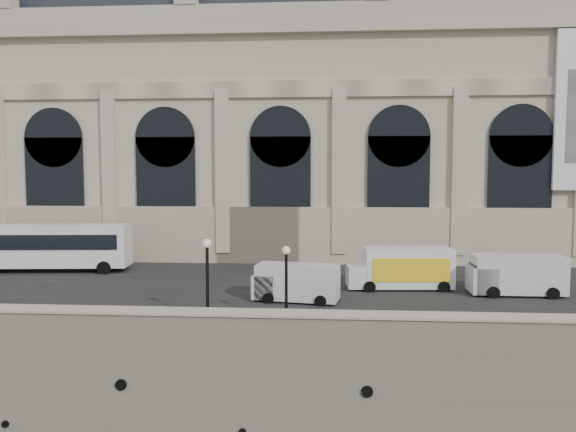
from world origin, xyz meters
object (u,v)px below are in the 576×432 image
object	(u,v)px
van_b	(292,283)
lamp_right	(286,287)
lamp_left	(207,282)
box_truck	(402,269)
bus_left	(48,246)
van_c	(512,275)

from	to	relation	value
van_b	lamp_right	distance (m)	5.61
lamp_left	box_truck	bearing A→B (deg)	40.77
van_b	bus_left	bearing A→B (deg)	156.29
van_b	lamp_left	distance (m)	7.02
box_truck	lamp_right	distance (m)	12.06
box_truck	lamp_left	distance (m)	14.94
lamp_left	lamp_right	distance (m)	4.13
box_truck	lamp_left	world-z (taller)	lamp_left
bus_left	lamp_left	bearing A→B (deg)	-41.97
lamp_left	lamp_right	bearing A→B (deg)	0.95
lamp_left	van_c	bearing A→B (deg)	24.65
bus_left	van_c	world-z (taller)	bus_left
bus_left	van_b	world-z (taller)	bus_left
van_c	box_truck	world-z (taller)	box_truck
bus_left	van_c	xyz separation A→B (m)	(34.23, -6.12, -0.77)
van_c	lamp_right	xyz separation A→B (m)	(-14.04, -8.26, 0.75)
bus_left	lamp_right	world-z (taller)	lamp_right
van_b	box_truck	size ratio (longest dim) A/B	0.76
bus_left	lamp_left	size ratio (longest dim) A/B	2.86
van_c	lamp_right	world-z (taller)	lamp_right
lamp_right	van_c	bearing A→B (deg)	30.49
bus_left	box_truck	xyz separation A→B (m)	(27.37, -4.71, -0.68)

